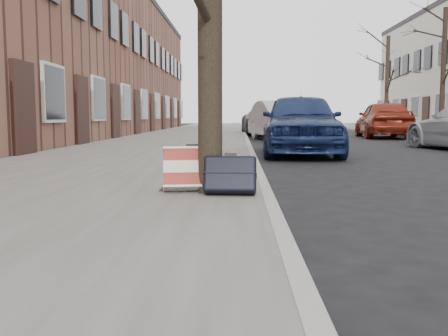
{
  "coord_description": "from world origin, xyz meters",
  "views": [
    {
      "loc": [
        -1.56,
        -4.58,
        0.94
      ],
      "look_at": [
        -1.72,
        0.8,
        0.38
      ],
      "focal_mm": 40.0,
      "sensor_mm": 36.0,
      "label": 1
    }
  ],
  "objects_px": {
    "suitcase_red": "(193,169)",
    "car_near_mid": "(282,121)",
    "suitcase_navy": "(230,175)",
    "car_near_front": "(300,123)"
  },
  "relations": [
    {
      "from": "car_near_mid",
      "to": "suitcase_navy",
      "type": "bearing_deg",
      "value": -108.91
    },
    {
      "from": "suitcase_red",
      "to": "car_near_mid",
      "type": "height_order",
      "value": "car_near_mid"
    },
    {
      "from": "suitcase_red",
      "to": "suitcase_navy",
      "type": "relative_size",
      "value": 1.15
    },
    {
      "from": "car_near_front",
      "to": "suitcase_red",
      "type": "bearing_deg",
      "value": -103.7
    },
    {
      "from": "suitcase_red",
      "to": "car_near_mid",
      "type": "relative_size",
      "value": 0.14
    },
    {
      "from": "suitcase_navy",
      "to": "car_near_mid",
      "type": "xyz_separation_m",
      "value": [
        1.74,
        13.88,
        0.43
      ]
    },
    {
      "from": "suitcase_navy",
      "to": "car_near_front",
      "type": "bearing_deg",
      "value": 79.39
    },
    {
      "from": "suitcase_navy",
      "to": "car_near_mid",
      "type": "height_order",
      "value": "car_near_mid"
    },
    {
      "from": "suitcase_red",
      "to": "suitcase_navy",
      "type": "bearing_deg",
      "value": -37.46
    },
    {
      "from": "car_near_mid",
      "to": "car_near_front",
      "type": "bearing_deg",
      "value": -103.11
    }
  ]
}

